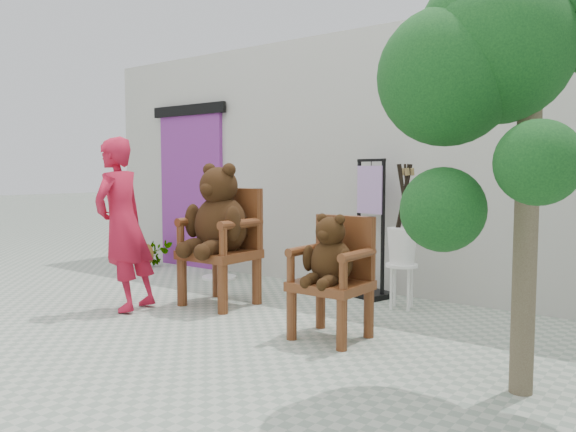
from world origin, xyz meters
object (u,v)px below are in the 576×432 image
object	(u,v)px
person	(123,224)
display_stand	(370,244)
cafe_table	(219,245)
tree	(496,55)
chair_small	(333,264)
chair_big	(220,225)
stool_bucket	(402,245)

from	to	relation	value
person	display_stand	distance (m)	2.61
cafe_table	display_stand	world-z (taller)	display_stand
cafe_table	tree	xyz separation A→B (m)	(3.93, -1.67, 1.64)
chair_small	cafe_table	distance (m)	2.88
chair_big	display_stand	size ratio (longest dim) A/B	0.97
person	display_stand	xyz separation A→B (m)	(1.70, 1.96, -0.27)
chair_small	person	size ratio (longest dim) A/B	0.60
display_stand	tree	distance (m)	3.05
display_stand	tree	size ratio (longest dim) A/B	0.56
chair_big	cafe_table	xyz separation A→B (m)	(-1.00, 1.02, -0.39)
chair_small	tree	distance (m)	2.04
person	cafe_table	distance (m)	1.83
chair_small	cafe_table	bearing A→B (deg)	152.67
chair_small	tree	bearing A→B (deg)	-14.17
chair_small	tree	world-z (taller)	tree
chair_small	stool_bucket	xyz separation A→B (m)	(0.03, 1.25, 0.03)
stool_bucket	tree	distance (m)	2.54
person	tree	distance (m)	3.77
chair_big	cafe_table	distance (m)	1.48
chair_small	stool_bucket	size ratio (longest dim) A/B	0.71
chair_small	cafe_table	xyz separation A→B (m)	(-2.56, 1.32, -0.18)
chair_small	person	xyz separation A→B (m)	(-2.19, -0.42, 0.24)
stool_bucket	tree	world-z (taller)	tree
chair_big	stool_bucket	bearing A→B (deg)	30.99
chair_small	stool_bucket	distance (m)	1.25
cafe_table	person	bearing A→B (deg)	-77.99
person	stool_bucket	bearing A→B (deg)	112.89
tree	cafe_table	bearing A→B (deg)	157.00
tree	person	bearing A→B (deg)	-178.81
display_stand	cafe_table	bearing A→B (deg)	-158.70
stool_bucket	chair_small	bearing A→B (deg)	-91.38
chair_big	stool_bucket	world-z (taller)	chair_big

